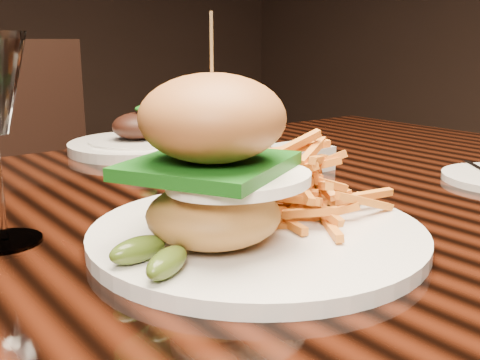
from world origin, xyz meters
TOP-DOWN VIEW (x-y plane):
  - dining_table at (0.00, 0.00)m, footprint 1.60×0.90m
  - burger_plate at (-0.02, -0.15)m, footprint 0.34×0.34m
  - ramekin at (0.25, 0.07)m, footprint 0.08×0.08m
  - far_dish at (0.12, 0.36)m, footprint 0.26×0.26m
  - chair_far at (0.08, 0.89)m, footprint 0.55×0.55m

SIDE VIEW (x-z plane):
  - chair_far at x=0.08m, z-range 0.06..1.01m
  - dining_table at x=0.00m, z-range 0.30..1.05m
  - far_dish at x=0.12m, z-range 0.72..0.81m
  - ramekin at x=0.25m, z-range 0.75..0.79m
  - burger_plate at x=-0.02m, z-range 0.70..0.92m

